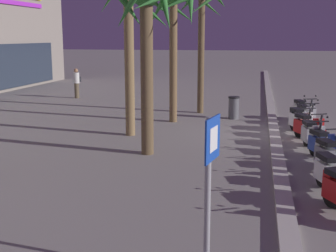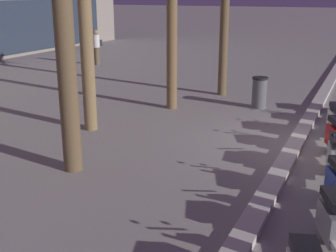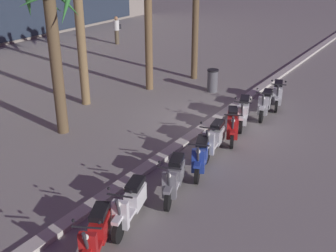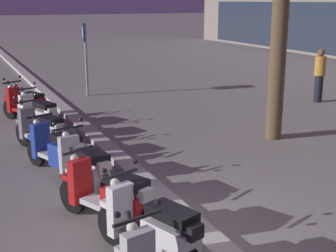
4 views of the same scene
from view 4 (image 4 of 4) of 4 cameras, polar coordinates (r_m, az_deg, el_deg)
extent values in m
plane|color=gray|center=(6.56, 3.23, -13.30)|extent=(200.00, 200.00, 0.00)
cube|color=#BCB7AD|center=(6.58, 4.00, -12.66)|extent=(60.00, 0.36, 0.12)
cylinder|color=black|center=(13.37, -18.58, 1.93)|extent=(0.51, 0.33, 0.52)
cylinder|color=black|center=(12.38, -15.38, 1.17)|extent=(0.51, 0.33, 0.52)
cube|color=red|center=(12.90, -17.19, 1.86)|extent=(0.66, 0.52, 0.08)
cube|color=red|center=(12.52, -16.04, 2.04)|extent=(0.75, 0.59, 0.43)
cube|color=black|center=(12.43, -16.10, 3.58)|extent=(0.67, 0.54, 0.12)
cube|color=red|center=(13.17, -18.25, 3.06)|extent=(0.28, 0.37, 0.66)
cube|color=red|center=(13.31, -18.68, 3.15)|extent=(0.36, 0.29, 0.08)
cylinder|color=#333338|center=(13.20, -18.50, 3.73)|extent=(0.28, 0.19, 0.69)
cylinder|color=black|center=(13.08, -18.41, 5.07)|extent=(0.29, 0.52, 0.04)
sphere|color=white|center=(13.19, -18.61, 4.51)|extent=(0.12, 0.12, 0.12)
cube|color=red|center=(12.23, -15.29, 2.98)|extent=(0.30, 0.29, 0.16)
sphere|color=black|center=(12.92, -19.29, 5.42)|extent=(0.07, 0.07, 0.07)
sphere|color=black|center=(13.18, -17.54, 5.74)|extent=(0.07, 0.07, 0.07)
cylinder|color=black|center=(12.29, -17.05, 0.95)|extent=(0.53, 0.25, 0.52)
cylinder|color=black|center=(11.16, -14.12, -0.23)|extent=(0.53, 0.25, 0.52)
cube|color=white|center=(11.75, -15.79, 0.72)|extent=(0.66, 0.45, 0.08)
cube|color=white|center=(11.31, -14.71, 0.79)|extent=(0.74, 0.51, 0.43)
cube|color=black|center=(11.22, -14.78, 2.49)|extent=(0.66, 0.47, 0.12)
cube|color=white|center=(12.07, -16.78, 2.14)|extent=(0.24, 0.37, 0.66)
cube|color=white|center=(12.23, -17.15, 2.27)|extent=(0.35, 0.25, 0.08)
cylinder|color=#333338|center=(12.11, -17.00, 2.89)|extent=(0.29, 0.15, 0.69)
cylinder|color=black|center=(11.98, -16.95, 4.33)|extent=(0.21, 0.55, 0.04)
sphere|color=white|center=(12.09, -17.11, 3.73)|extent=(0.12, 0.12, 0.12)
cube|color=white|center=(11.00, -14.05, 1.76)|extent=(0.29, 0.26, 0.16)
sphere|color=black|center=(11.84, -17.99, 4.72)|extent=(0.07, 0.07, 0.07)
sphere|color=black|center=(12.04, -15.92, 5.04)|extent=(0.07, 0.07, 0.07)
cylinder|color=black|center=(10.79, -17.09, -0.97)|extent=(0.52, 0.28, 0.52)
cylinder|color=black|center=(9.74, -13.40, -2.41)|extent=(0.52, 0.28, 0.52)
cube|color=silver|center=(10.29, -15.51, -1.27)|extent=(0.66, 0.48, 0.08)
cube|color=slate|center=(9.88, -14.16, -1.21)|extent=(0.75, 0.55, 0.43)
cube|color=black|center=(9.77, -14.22, 0.73)|extent=(0.67, 0.50, 0.12)
cube|color=slate|center=(10.57, -16.72, 0.36)|extent=(0.25, 0.37, 0.66)
cube|color=slate|center=(10.72, -17.20, 0.52)|extent=(0.36, 0.27, 0.08)
cylinder|color=#333338|center=(10.60, -17.00, 1.22)|extent=(0.29, 0.17, 0.69)
cylinder|color=black|center=(10.46, -16.92, 2.85)|extent=(0.24, 0.54, 0.04)
sphere|color=white|center=(10.58, -17.13, 2.18)|extent=(0.12, 0.12, 0.12)
cube|color=silver|center=(9.56, -13.29, -0.13)|extent=(0.30, 0.27, 0.16)
sphere|color=black|center=(10.31, -18.07, 3.26)|extent=(0.07, 0.07, 0.07)
sphere|color=black|center=(10.54, -15.78, 3.68)|extent=(0.07, 0.07, 0.07)
cylinder|color=black|center=(9.45, -15.65, -3.12)|extent=(0.52, 0.29, 0.52)
cylinder|color=black|center=(8.48, -11.33, -4.92)|extent=(0.52, 0.29, 0.52)
cube|color=silver|center=(8.98, -13.81, -3.54)|extent=(0.66, 0.48, 0.08)
cube|color=#233D9E|center=(8.60, -12.24, -3.62)|extent=(0.75, 0.55, 0.42)
cube|color=black|center=(8.49, -12.29, -1.50)|extent=(0.67, 0.50, 0.12)
cube|color=#233D9E|center=(9.21, -15.19, -1.65)|extent=(0.26, 0.37, 0.66)
cube|color=#233D9E|center=(9.36, -15.77, -1.43)|extent=(0.36, 0.27, 0.08)
cylinder|color=#333338|center=(9.24, -15.51, -0.66)|extent=(0.29, 0.17, 0.69)
cylinder|color=black|center=(9.09, -15.39, 1.19)|extent=(0.25, 0.53, 0.04)
sphere|color=white|center=(9.21, -15.66, 0.44)|extent=(0.12, 0.12, 0.12)
cube|color=silver|center=(8.30, -11.14, -2.54)|extent=(0.30, 0.28, 0.16)
cylinder|color=black|center=(8.49, -12.29, -4.94)|extent=(0.53, 0.20, 0.52)
cylinder|color=black|center=(7.41, -8.21, -7.78)|extent=(0.53, 0.20, 0.52)
cube|color=silver|center=(7.96, -10.57, -5.76)|extent=(0.64, 0.39, 0.08)
cube|color=silver|center=(7.53, -9.05, -6.03)|extent=(0.73, 0.44, 0.44)
cube|color=black|center=(7.39, -9.09, -3.52)|extent=(0.65, 0.41, 0.12)
cube|color=silver|center=(8.24, -11.89, -3.41)|extent=(0.20, 0.36, 0.66)
cube|color=silver|center=(8.40, -12.40, -3.08)|extent=(0.34, 0.22, 0.08)
cylinder|color=#333338|center=(8.27, -12.17, -2.27)|extent=(0.29, 0.12, 0.69)
cylinder|color=black|center=(8.11, -12.07, -0.25)|extent=(0.15, 0.56, 0.04)
sphere|color=white|center=(8.24, -12.30, -1.04)|extent=(0.12, 0.12, 0.12)
cube|color=silver|center=(7.19, -8.04, -4.86)|extent=(0.27, 0.24, 0.16)
sphere|color=black|center=(7.97, -13.63, 0.28)|extent=(0.07, 0.07, 0.07)
sphere|color=black|center=(8.16, -10.52, 0.79)|extent=(0.07, 0.07, 0.07)
cylinder|color=black|center=(7.29, -11.44, -8.32)|extent=(0.51, 0.31, 0.52)
cylinder|color=black|center=(6.38, -3.65, -11.57)|extent=(0.51, 0.31, 0.52)
cube|color=silver|center=(6.82, -8.13, -9.28)|extent=(0.66, 0.51, 0.08)
cube|color=red|center=(6.44, -5.12, -9.59)|extent=(0.75, 0.58, 0.44)
cube|color=black|center=(6.29, -5.06, -6.69)|extent=(0.67, 0.53, 0.12)
cube|color=red|center=(7.05, -10.63, -6.56)|extent=(0.27, 0.37, 0.66)
cube|color=red|center=(7.18, -11.56, -6.19)|extent=(0.36, 0.28, 0.08)
cylinder|color=#333338|center=(7.05, -11.11, -5.26)|extent=(0.29, 0.18, 0.69)
cylinder|color=black|center=(6.89, -10.82, -2.92)|extent=(0.27, 0.52, 0.04)
sphere|color=white|center=(7.01, -11.29, -3.84)|extent=(0.12, 0.12, 0.12)
cube|color=silver|center=(6.15, -3.17, -8.20)|extent=(0.30, 0.28, 0.16)
cylinder|color=black|center=(6.32, -6.75, -11.90)|extent=(0.52, 0.27, 0.52)
cube|color=black|center=(5.88, -3.08, -13.35)|extent=(0.66, 0.46, 0.08)
cube|color=white|center=(5.50, 0.30, -13.92)|extent=(0.75, 0.53, 0.46)
cube|color=black|center=(5.32, 0.46, -10.54)|extent=(0.67, 0.48, 0.12)
cube|color=white|center=(6.07, -5.78, -10.03)|extent=(0.24, 0.37, 0.66)
cube|color=white|center=(6.20, -6.83, -9.50)|extent=(0.35, 0.26, 0.08)
cylinder|color=#333338|center=(6.06, -6.30, -8.51)|extent=(0.29, 0.16, 0.69)
cylinder|color=black|center=(5.88, -5.90, -5.88)|extent=(0.22, 0.54, 0.04)
sphere|color=white|center=(6.01, -6.46, -6.88)|extent=(0.12, 0.12, 0.12)
cube|color=black|center=(5.19, 2.68, -12.48)|extent=(0.29, 0.27, 0.16)
sphere|color=black|center=(5.69, -7.71, -5.38)|extent=(0.07, 0.07, 0.07)
sphere|color=black|center=(5.97, -4.00, -4.30)|extent=(0.07, 0.07, 0.07)
cylinder|color=#333338|center=(4.96, -4.20, -14.14)|extent=(0.29, 0.13, 0.69)
cylinder|color=black|center=(4.75, -3.74, -11.15)|extent=(0.16, 0.56, 0.04)
sphere|color=white|center=(4.89, -4.37, -12.20)|extent=(0.12, 0.12, 0.12)
sphere|color=black|center=(4.57, -6.17, -10.66)|extent=(0.07, 0.07, 0.07)
sphere|color=black|center=(4.81, -1.22, -9.20)|extent=(0.07, 0.07, 0.07)
cylinder|color=#939399|center=(15.90, -9.89, 7.91)|extent=(0.09, 0.09, 2.40)
cube|color=#1947B7|center=(15.81, -10.25, 11.14)|extent=(0.59, 0.14, 0.60)
cube|color=white|center=(15.81, -10.30, 11.13)|extent=(0.33, 0.08, 0.33)
cylinder|color=brown|center=(10.83, 13.31, 10.51)|extent=(0.37, 0.37, 4.66)
cylinder|color=black|center=(15.52, 17.78, 4.34)|extent=(0.26, 0.26, 0.84)
cylinder|color=gold|center=(15.41, 17.99, 6.96)|extent=(0.34, 0.34, 0.60)
sphere|color=brown|center=(15.37, 18.12, 8.48)|extent=(0.23, 0.23, 0.23)
camera|label=1|loc=(21.40, -16.21, 15.38)|focal=47.78mm
camera|label=2|loc=(15.10, -19.88, 15.29)|focal=46.42mm
camera|label=3|loc=(17.79, -38.04, 20.69)|focal=45.17mm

